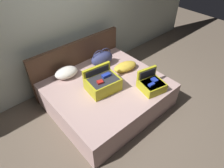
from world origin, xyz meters
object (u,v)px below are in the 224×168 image
hard_case_medium (151,84)px  bed (107,95)px  pillow_center_head (125,67)px  duffel_bag (102,58)px  pillow_near_headboard (66,73)px  hard_case_large (103,83)px

hard_case_medium → bed: bearing=142.6°
hard_case_medium → pillow_center_head: 0.73m
duffel_bag → pillow_near_headboard: 0.80m
hard_case_large → hard_case_medium: (0.65, -0.57, -0.04)m
duffel_bag → hard_case_medium: bearing=-81.7°
hard_case_large → bed: bearing=23.3°
pillow_center_head → hard_case_medium: bearing=-94.8°
duffel_bag → bed: bearing=-121.4°
bed → hard_case_large: 0.43m
pillow_near_headboard → duffel_bag: bearing=-10.1°
hard_case_medium → duffel_bag: (-0.17, 1.18, 0.05)m
bed → hard_case_medium: (0.52, -0.61, 0.37)m
hard_case_medium → pillow_near_headboard: 1.63m
bed → duffel_bag: duffel_bag is taller
hard_case_medium → duffel_bag: 1.19m
hard_case_large → duffel_bag: 0.77m
pillow_near_headboard → pillow_center_head: 1.18m
bed → pillow_near_headboard: pillow_near_headboard is taller
bed → hard_case_medium: bearing=-49.9°
hard_case_large → pillow_near_headboard: (-0.30, 0.75, -0.04)m
bed → duffel_bag: bearing=58.6°
hard_case_medium → hard_case_large: bearing=151.3°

